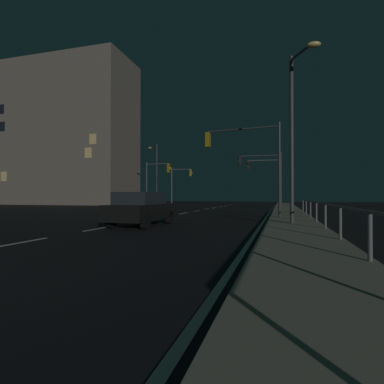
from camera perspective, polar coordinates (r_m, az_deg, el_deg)
The scene contains 14 objects.
ground_plane at distance 21.41m, azimuth -4.45°, elevation -4.46°, with size 112.00×112.00×0.00m, color black.
sidewalk_right at distance 20.06m, azimuth 17.71°, elevation -4.48°, with size 2.46×77.00×0.14m, color #9E937F.
lane_markings_center at distance 24.71m, azimuth -1.60°, elevation -3.95°, with size 0.14×50.00×0.01m.
lane_edge_line at distance 25.07m, azimuth 13.98°, elevation -3.88°, with size 0.14×53.00×0.01m.
car at distance 14.50m, azimuth -9.21°, elevation -3.00°, with size 1.84×4.41×1.57m.
traffic_light_mid_left at distance 19.75m, azimuth 9.85°, elevation 7.46°, with size 4.85×0.74×5.71m.
traffic_light_far_right at distance 43.81m, azimuth -2.14°, elevation 2.39°, with size 3.08×0.55×5.42m.
traffic_light_near_right at distance 35.60m, azimuth 13.35°, elevation 3.50°, with size 3.79×0.41×5.50m.
traffic_light_far_center at distance 34.72m, azimuth -6.50°, elevation 2.99°, with size 3.17×0.68×5.21m.
traffic_light_near_left at distance 33.05m, azimuth 12.84°, elevation 4.14°, with size 4.47×0.47×5.72m.
street_lamp_across_street at distance 15.10m, azimuth 18.53°, elevation 12.18°, with size 1.20×1.72×7.74m.
street_lamp_far_end at distance 39.88m, azimuth -6.74°, elevation 4.18°, with size 1.84×1.57×8.02m.
barrier_fence at distance 12.99m, azimuth 23.40°, elevation -2.95°, with size 0.09×24.81×0.98m.
building_distant at distance 56.45m, azimuth -22.05°, elevation 9.81°, with size 22.17×9.73×23.32m.
Camera 1 is at (7.48, -2.51, 1.40)m, focal length 28.89 mm.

